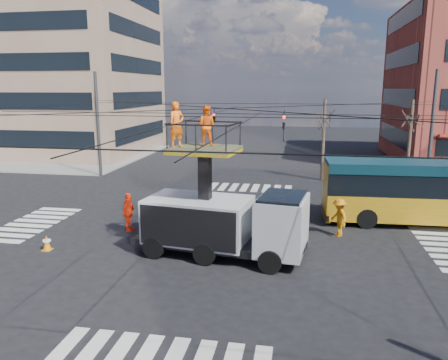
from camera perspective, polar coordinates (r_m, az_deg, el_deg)
ground at (r=20.78m, az=0.13°, el=-7.14°), size 120.00×120.00×0.00m
sidewalk_nw at (r=47.62m, az=-20.88°, el=3.02°), size 18.00×18.00×0.12m
crosswalks at (r=20.78m, az=0.13°, el=-7.12°), size 22.40×22.40×0.02m
building_tower at (r=50.87m, az=-21.40°, el=20.45°), size 18.06×16.06×30.00m
overhead_network at (r=20.21m, az=0.13°, el=4.81°), size 24.24×24.24×8.00m
tree_a at (r=32.95m, az=12.98°, el=7.87°), size 2.00×2.00×6.00m
tree_b at (r=33.78m, az=23.28°, el=7.30°), size 2.00×2.00×6.00m
utility_truck at (r=17.70m, az=-0.03°, el=-3.64°), size 7.25×3.41×6.28m
traffic_cone at (r=20.26m, az=-22.13°, el=-7.59°), size 0.36×0.36×0.66m
worker_ground at (r=21.55m, az=-12.36°, el=-4.11°), size 0.53×1.13×1.88m
flagger at (r=21.03m, az=14.78°, el=-4.75°), size 1.09×1.33×1.80m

